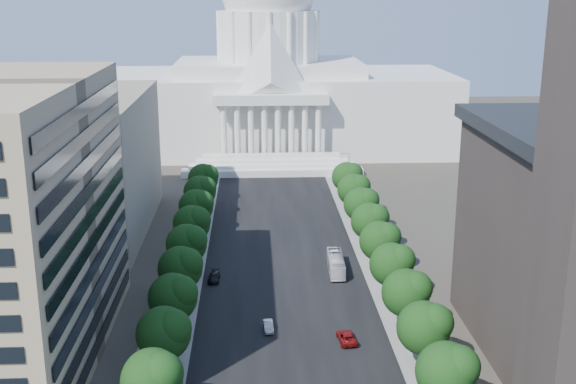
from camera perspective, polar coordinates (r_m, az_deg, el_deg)
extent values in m
cube|color=black|center=(153.48, -0.65, -3.92)|extent=(30.00, 260.00, 0.01)
cube|color=gray|center=(153.99, -7.75, -4.00)|extent=(8.00, 260.00, 0.02)
cube|color=gray|center=(155.31, 6.39, -3.78)|extent=(8.00, 260.00, 0.02)
cube|color=white|center=(242.68, -1.52, 6.44)|extent=(120.00, 50.00, 25.00)
cube|color=white|center=(240.77, -1.54, 9.85)|extent=(60.00, 40.00, 4.00)
cube|color=white|center=(214.78, -1.36, 7.39)|extent=(34.00, 8.00, 3.00)
cylinder|color=white|center=(239.96, -1.56, 12.22)|extent=(32.00, 32.00, 16.00)
cube|color=gray|center=(164.36, -17.78, 2.10)|extent=(38.00, 52.00, 30.00)
sphere|color=black|center=(91.52, -10.71, -14.33)|extent=(7.60, 7.60, 7.60)
sphere|color=black|center=(90.13, -9.95, -13.96)|extent=(5.32, 5.32, 5.32)
cylinder|color=#33261C|center=(104.17, -9.69, -13.28)|extent=(0.56, 0.56, 2.94)
sphere|color=black|center=(102.00, -9.81, -10.97)|extent=(7.60, 7.60, 7.60)
sphere|color=black|center=(100.66, -9.13, -10.59)|extent=(5.32, 5.32, 5.32)
cylinder|color=#33261C|center=(114.75, -9.00, -10.38)|extent=(0.56, 0.56, 2.94)
sphere|color=black|center=(112.78, -9.10, -8.24)|extent=(7.60, 7.60, 7.60)
sphere|color=black|center=(111.49, -8.48, -7.86)|extent=(5.32, 5.32, 5.32)
cylinder|color=#33261C|center=(125.58, -8.43, -7.98)|extent=(0.56, 0.56, 2.94)
sphere|color=black|center=(123.78, -8.52, -5.99)|extent=(7.60, 7.60, 7.60)
sphere|color=black|center=(122.53, -7.95, -5.62)|extent=(5.32, 5.32, 5.32)
cylinder|color=#33261C|center=(136.61, -7.97, -5.96)|extent=(0.56, 0.56, 2.94)
sphere|color=black|center=(134.95, -8.04, -4.11)|extent=(7.60, 7.60, 7.60)
sphere|color=black|center=(133.74, -7.52, -3.75)|extent=(5.32, 5.32, 5.32)
cylinder|color=#33261C|center=(147.78, -7.57, -4.25)|extent=(0.56, 0.56, 2.94)
sphere|color=black|center=(146.26, -7.64, -2.52)|extent=(7.60, 7.60, 7.60)
sphere|color=black|center=(145.08, -7.15, -2.18)|extent=(5.32, 5.32, 5.32)
cylinder|color=#33261C|center=(159.08, -7.23, -2.77)|extent=(0.56, 0.56, 2.94)
sphere|color=black|center=(157.67, -7.29, -1.15)|extent=(7.60, 7.60, 7.60)
sphere|color=black|center=(156.51, -6.84, -0.83)|extent=(5.32, 5.32, 5.32)
cylinder|color=#33261C|center=(170.48, -6.94, -1.50)|extent=(0.56, 0.56, 2.94)
sphere|color=black|center=(169.16, -6.99, 0.02)|extent=(7.60, 7.60, 7.60)
sphere|color=black|center=(168.03, -6.57, 0.33)|extent=(5.32, 5.32, 5.32)
cylinder|color=#33261C|center=(181.95, -6.68, -0.38)|extent=(0.56, 0.56, 2.94)
sphere|color=black|center=(180.71, -6.73, 1.05)|extent=(7.60, 7.60, 7.60)
sphere|color=black|center=(179.60, -6.33, 1.35)|extent=(5.32, 5.32, 5.32)
sphere|color=black|center=(93.60, 12.37, -13.70)|extent=(7.60, 7.60, 7.60)
sphere|color=black|center=(92.76, 13.35, -13.25)|extent=(5.32, 5.32, 5.32)
cylinder|color=#33261C|center=(106.01, 10.53, -12.78)|extent=(0.56, 0.56, 2.94)
sphere|color=black|center=(103.87, 10.66, -10.50)|extent=(7.60, 7.60, 7.60)
sphere|color=black|center=(103.02, 11.52, -10.07)|extent=(5.32, 5.32, 5.32)
cylinder|color=#33261C|center=(116.41, 9.19, -9.99)|extent=(0.56, 0.56, 2.94)
sphere|color=black|center=(114.47, 9.29, -7.87)|extent=(7.60, 7.60, 7.60)
sphere|color=black|center=(113.62, 10.05, -7.47)|extent=(5.32, 5.32, 5.32)
cylinder|color=#33261C|center=(127.10, 8.08, -7.67)|extent=(0.56, 0.56, 2.94)
sphere|color=black|center=(125.33, 8.17, -5.69)|extent=(7.60, 7.60, 7.60)
sphere|color=black|center=(124.48, 8.86, -5.31)|extent=(5.32, 5.32, 5.32)
cylinder|color=#33261C|center=(138.01, 7.17, -5.70)|extent=(0.56, 0.56, 2.94)
sphere|color=black|center=(136.37, 7.23, -3.86)|extent=(7.60, 7.60, 7.60)
sphere|color=black|center=(135.53, 7.86, -3.50)|extent=(5.32, 5.32, 5.32)
cylinder|color=#33261C|center=(149.08, 6.39, -4.03)|extent=(0.56, 0.56, 2.94)
sphere|color=black|center=(147.57, 6.44, -2.31)|extent=(7.60, 7.60, 7.60)
sphere|color=black|center=(146.72, 7.01, -1.97)|extent=(5.32, 5.32, 5.32)
cylinder|color=#33261C|center=(160.29, 5.72, -2.58)|extent=(0.56, 0.56, 2.94)
sphere|color=black|center=(158.88, 5.76, -0.97)|extent=(7.60, 7.60, 7.60)
sphere|color=black|center=(158.04, 6.29, -0.65)|extent=(5.32, 5.32, 5.32)
cylinder|color=#33261C|center=(171.60, 5.14, -1.33)|extent=(0.56, 0.56, 2.94)
sphere|color=black|center=(170.29, 5.18, 0.18)|extent=(7.60, 7.60, 7.60)
sphere|color=black|center=(169.45, 5.67, 0.49)|extent=(5.32, 5.32, 5.32)
cylinder|color=#33261C|center=(183.00, 4.63, -0.23)|extent=(0.56, 0.56, 2.94)
sphere|color=black|center=(181.77, 4.66, 1.20)|extent=(7.60, 7.60, 7.60)
sphere|color=black|center=(180.94, 5.12, 1.49)|extent=(5.32, 5.32, 5.32)
cylinder|color=gray|center=(104.34, 12.10, -11.48)|extent=(0.18, 0.18, 9.00)
cylinder|color=gray|center=(102.17, 11.58, -9.38)|extent=(2.40, 0.14, 0.14)
sphere|color=gray|center=(101.95, 10.97, -9.46)|extent=(0.44, 0.44, 0.44)
cylinder|color=gray|center=(126.43, 9.26, -6.36)|extent=(0.18, 0.18, 9.00)
cylinder|color=gray|center=(124.65, 8.80, -4.55)|extent=(2.40, 0.14, 0.14)
sphere|color=gray|center=(124.47, 8.30, -4.61)|extent=(0.44, 0.44, 0.44)
cylinder|color=gray|center=(149.44, 7.31, -2.78)|extent=(0.18, 0.18, 9.00)
cylinder|color=gray|center=(147.94, 6.91, -1.21)|extent=(2.40, 0.14, 0.14)
sphere|color=gray|center=(147.78, 6.49, -1.25)|extent=(0.44, 0.44, 0.44)
cylinder|color=gray|center=(173.00, 5.89, -0.16)|extent=(0.18, 0.18, 9.00)
cylinder|color=gray|center=(171.71, 5.54, 1.21)|extent=(2.40, 0.14, 0.14)
sphere|color=gray|center=(171.58, 5.17, 1.18)|extent=(0.44, 0.44, 0.44)
cylinder|color=gray|center=(196.92, 4.82, 1.83)|extent=(0.18, 0.18, 9.00)
cylinder|color=gray|center=(195.78, 4.50, 3.04)|extent=(2.40, 0.14, 0.14)
sphere|color=gray|center=(195.67, 4.18, 3.01)|extent=(0.44, 0.44, 0.44)
imported|color=#9EA1A6|center=(114.99, -1.57, -10.56)|extent=(1.70, 4.18, 1.35)
imported|color=maroon|center=(111.84, 4.64, -11.38)|extent=(2.92, 5.49, 1.47)
imported|color=black|center=(133.80, -5.86, -6.71)|extent=(2.26, 5.06, 1.44)
imported|color=silver|center=(137.27, 3.81, -5.66)|extent=(3.16, 11.85, 3.28)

